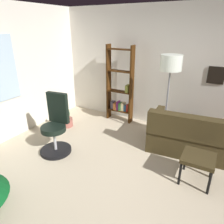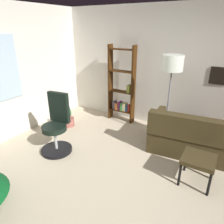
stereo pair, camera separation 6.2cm
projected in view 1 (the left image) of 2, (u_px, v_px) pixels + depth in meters
name	position (u px, v px, depth m)	size (l,w,h in m)	color
ground_plane	(134.00, 197.00, 2.90)	(4.64, 5.73, 0.10)	beige
wall_right_with_frames	(183.00, 71.00, 4.29)	(0.12, 5.73, 2.60)	silver
couch	(208.00, 135.00, 3.83)	(1.79, 1.92, 0.81)	#392E18
footstool	(198.00, 160.00, 2.99)	(0.45, 0.45, 0.43)	#392E18
office_chair	(56.00, 130.00, 3.73)	(0.56, 0.56, 1.09)	black
bookshelf	(120.00, 89.00, 4.86)	(0.18, 0.64, 1.79)	#391E08
floor_lamp	(171.00, 68.00, 3.72)	(0.38, 0.38, 1.70)	slate
potted_plant	(66.00, 118.00, 4.73)	(0.44, 0.29, 0.62)	#965348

